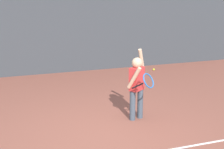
% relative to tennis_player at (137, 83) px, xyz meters
% --- Properties ---
extents(ground_plane, '(20.00, 20.00, 0.00)m').
position_rel_tennis_player_xyz_m(ground_plane, '(-0.79, -0.61, -0.73)').
color(ground_plane, brown).
extents(back_fence_windscreen, '(12.87, 0.08, 2.98)m').
position_rel_tennis_player_xyz_m(back_fence_windscreen, '(-0.79, 4.35, 0.76)').
color(back_fence_windscreen, '#383D42').
rests_on(back_fence_windscreen, ground).
extents(fence_post_1, '(0.09, 0.09, 3.13)m').
position_rel_tennis_player_xyz_m(fence_post_1, '(-0.79, 4.41, 0.84)').
color(fence_post_1, slate).
rests_on(fence_post_1, ground).
extents(tennis_player, '(0.49, 0.84, 1.35)m').
position_rel_tennis_player_xyz_m(tennis_player, '(0.00, 0.00, 0.00)').
color(tennis_player, '#3F4C59').
rests_on(tennis_player, ground).
extents(tennis_ball_3, '(0.07, 0.07, 0.07)m').
position_rel_tennis_player_xyz_m(tennis_ball_3, '(2.20, 3.60, -0.69)').
color(tennis_ball_3, '#CCE033').
rests_on(tennis_ball_3, ground).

